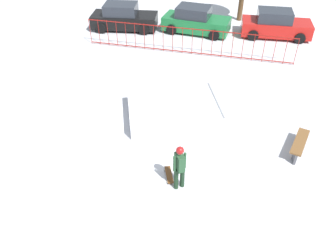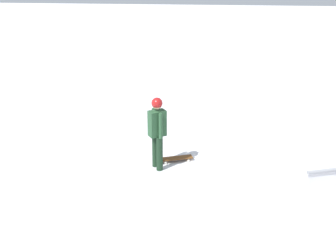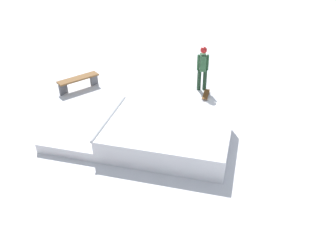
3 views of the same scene
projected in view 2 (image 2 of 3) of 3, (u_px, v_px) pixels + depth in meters
The scene contains 4 objects.
ground_plane at pixel (276, 156), 11.20m from camera, with size 60.00×60.00×0.00m, color silver.
skate_ramp at pixel (329, 156), 10.49m from camera, with size 5.92×4.07×0.74m.
skater at pixel (157, 128), 10.23m from camera, with size 0.39×0.44×1.73m.
skateboard at pixel (176, 158), 10.91m from camera, with size 0.44×0.82×0.09m.
Camera 2 is at (10.30, -1.84, 4.86)m, focal length 48.52 mm.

